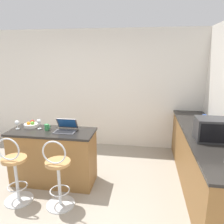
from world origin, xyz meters
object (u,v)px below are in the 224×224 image
(microwave, at_px, (213,130))
(wine_glass_tall, at_px, (17,123))
(pepper_mill, at_px, (198,125))
(mug_green, at_px, (47,127))
(fruit_bowl, at_px, (31,125))
(bar_stool_far, at_px, (58,175))
(laptop, at_px, (66,128))
(wine_glass_short, at_px, (39,122))
(mug_blue, at_px, (204,117))
(bar_stool_near, at_px, (15,172))

(microwave, relative_size, wine_glass_tall, 3.26)
(pepper_mill, distance_m, mug_green, 2.37)
(microwave, distance_m, fruit_bowl, 2.80)
(wine_glass_tall, bearing_deg, bar_stool_far, -32.77)
(laptop, xyz_separation_m, wine_glass_tall, (-0.81, -0.02, 0.05))
(wine_glass_tall, bearing_deg, mug_green, 1.82)
(wine_glass_tall, relative_size, mug_green, 1.47)
(wine_glass_short, distance_m, mug_blue, 2.95)
(microwave, bearing_deg, pepper_mill, 106.89)
(bar_stool_far, relative_size, laptop, 3.06)
(mug_green, relative_size, fruit_bowl, 0.42)
(wine_glass_short, height_order, wine_glass_tall, wine_glass_short)
(bar_stool_near, xyz_separation_m, microwave, (2.70, 0.54, 0.58))
(mug_green, bearing_deg, wine_glass_tall, -178.18)
(bar_stool_near, relative_size, microwave, 2.19)
(bar_stool_near, relative_size, laptop, 3.06)
(laptop, bearing_deg, bar_stool_far, -81.51)
(mug_green, bearing_deg, laptop, 0.68)
(bar_stool_far, height_order, wine_glass_tall, wine_glass_tall)
(bar_stool_far, xyz_separation_m, fruit_bowl, (-0.73, 0.70, 0.46))
(bar_stool_near, distance_m, microwave, 2.82)
(bar_stool_near, height_order, wine_glass_short, wine_glass_short)
(microwave, height_order, wine_glass_tall, microwave)
(bar_stool_far, bearing_deg, wine_glass_short, 130.98)
(laptop, xyz_separation_m, fruit_bowl, (-0.64, 0.10, -0.01))
(mug_blue, distance_m, fruit_bowl, 3.10)
(bar_stool_far, bearing_deg, microwave, 14.56)
(mug_blue, bearing_deg, bar_stool_far, -143.86)
(laptop, height_order, mug_green, laptop)
(laptop, height_order, pepper_mill, pepper_mill)
(mug_green, xyz_separation_m, fruit_bowl, (-0.33, 0.11, -0.01))
(microwave, xyz_separation_m, mug_blue, (0.16, 1.09, -0.11))
(laptop, bearing_deg, wine_glass_short, 175.18)
(bar_stool_near, relative_size, pepper_mill, 4.45)
(microwave, bearing_deg, laptop, 178.33)
(mug_blue, relative_size, fruit_bowl, 0.40)
(bar_stool_near, bearing_deg, wine_glass_short, 82.64)
(pepper_mill, bearing_deg, bar_stool_near, -160.72)
(mug_green, bearing_deg, wine_glass_short, 164.35)
(microwave, xyz_separation_m, wine_glass_short, (-2.62, 0.10, -0.04))
(laptop, bearing_deg, bar_stool_near, -132.43)
(microwave, relative_size, mug_blue, 5.04)
(microwave, distance_m, wine_glass_short, 2.62)
(wine_glass_short, distance_m, fruit_bowl, 0.20)
(pepper_mill, bearing_deg, mug_blue, 69.14)
(microwave, xyz_separation_m, wine_glass_tall, (-2.96, 0.04, -0.06))
(laptop, height_order, microwave, microwave)
(pepper_mill, bearing_deg, microwave, -73.11)
(bar_stool_far, xyz_separation_m, microwave, (2.06, 0.54, 0.58))
(pepper_mill, bearing_deg, wine_glass_short, -173.91)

